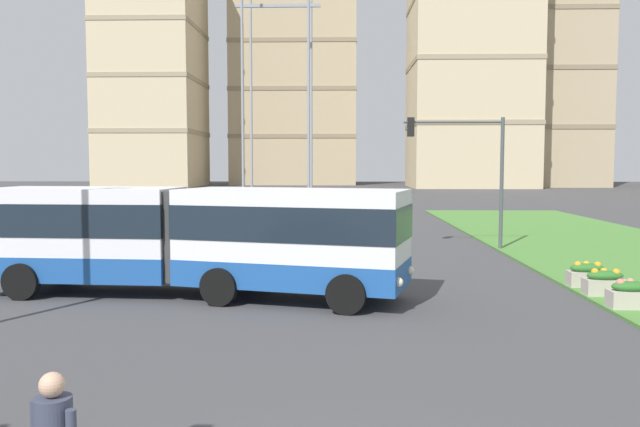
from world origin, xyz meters
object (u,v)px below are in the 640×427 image
(articulated_bus, at_px, (194,237))
(apartment_tower_eastcentre, at_px, (545,50))
(traffic_light_far_right, at_px, (468,158))
(flower_planter_4, at_px, (605,282))
(flower_planter_5, at_px, (587,275))
(apartment_tower_west, at_px, (152,57))
(apartment_tower_westcentre, at_px, (295,73))
(apartment_tower_centre, at_px, (471,36))
(flower_planter_3, at_px, (631,294))
(car_maroon_sedan, at_px, (174,242))

(articulated_bus, xyz_separation_m, apartment_tower_eastcentre, (37.95, 93.08, 20.74))
(articulated_bus, height_order, traffic_light_far_right, traffic_light_far_right)
(flower_planter_4, relative_size, flower_planter_5, 1.00)
(flower_planter_5, height_order, apartment_tower_west, apartment_tower_west)
(flower_planter_4, bearing_deg, articulated_bus, -179.78)
(apartment_tower_west, distance_m, apartment_tower_westcentre, 25.93)
(apartment_tower_centre, xyz_separation_m, apartment_tower_eastcentre, (13.44, 6.89, -0.92))
(traffic_light_far_right, relative_size, apartment_tower_westcentre, 0.14)
(articulated_bus, relative_size, apartment_tower_eastcentre, 0.27)
(flower_planter_5, xyz_separation_m, apartment_tower_eastcentre, (26.62, 91.74, 21.97))
(flower_planter_3, bearing_deg, flower_planter_5, 90.00)
(flower_planter_4, xyz_separation_m, flower_planter_5, (0.00, 1.29, 0.00))
(car_maroon_sedan, xyz_separation_m, apartment_tower_centre, (26.65, 79.91, 22.56))
(apartment_tower_west, bearing_deg, flower_planter_5, -66.93)
(flower_planter_4, height_order, apartment_tower_eastcentre, apartment_tower_eastcentre)
(flower_planter_3, xyz_separation_m, apartment_tower_westcentre, (-15.19, 104.10, 19.63))
(traffic_light_far_right, height_order, apartment_tower_westcentre, apartment_tower_westcentre)
(articulated_bus, distance_m, flower_planter_4, 11.40)
(traffic_light_far_right, distance_m, apartment_tower_west, 88.36)
(apartment_tower_centre, bearing_deg, apartment_tower_eastcentre, 27.15)
(flower_planter_5, distance_m, apartment_tower_eastcentre, 98.02)
(articulated_bus, distance_m, flower_planter_5, 11.48)
(articulated_bus, height_order, apartment_tower_west, apartment_tower_west)
(flower_planter_5, height_order, apartment_tower_westcentre, apartment_tower_westcentre)
(car_maroon_sedan, bearing_deg, flower_planter_5, -20.14)
(flower_planter_3, distance_m, apartment_tower_eastcentre, 100.77)
(flower_planter_4, relative_size, apartment_tower_westcentre, 0.03)
(flower_planter_5, distance_m, apartment_tower_centre, 88.86)
(apartment_tower_centre, bearing_deg, articulated_bus, -105.88)
(flower_planter_3, xyz_separation_m, flower_planter_5, (0.00, 2.94, 0.00))
(articulated_bus, height_order, flower_planter_5, articulated_bus)
(traffic_light_far_right, bearing_deg, flower_planter_5, -78.10)
(car_maroon_sedan, distance_m, apartment_tower_west, 88.61)
(flower_planter_4, distance_m, flower_planter_5, 1.29)
(traffic_light_far_right, xyz_separation_m, apartment_tower_eastcentre, (28.47, 82.99, 18.47))
(articulated_bus, distance_m, flower_planter_3, 11.51)
(flower_planter_5, xyz_separation_m, apartment_tower_west, (-37.43, 87.86, 20.38))
(flower_planter_3, distance_m, traffic_light_far_right, 12.34)
(flower_planter_5, bearing_deg, car_maroon_sedan, 159.86)
(flower_planter_5, distance_m, traffic_light_far_right, 9.61)
(car_maroon_sedan, bearing_deg, apartment_tower_eastcentre, 65.21)
(apartment_tower_west, bearing_deg, car_maroon_sedan, -73.88)
(car_maroon_sedan, height_order, flower_planter_5, car_maroon_sedan)
(apartment_tower_westcentre, height_order, apartment_tower_eastcentre, apartment_tower_eastcentre)
(flower_planter_4, bearing_deg, traffic_light_far_right, 100.40)
(flower_planter_3, bearing_deg, apartment_tower_westcentre, 98.30)
(apartment_tower_west, height_order, apartment_tower_westcentre, apartment_tower_west)
(flower_planter_3, relative_size, apartment_tower_eastcentre, 0.02)
(articulated_bus, relative_size, flower_planter_3, 10.87)
(articulated_bus, xyz_separation_m, traffic_light_far_right, (9.49, 10.09, 2.27))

